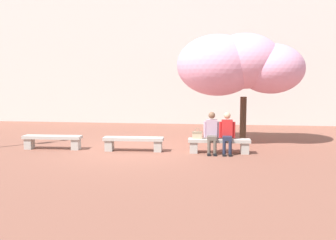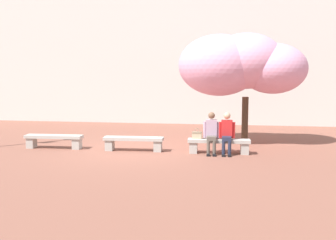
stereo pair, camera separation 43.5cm
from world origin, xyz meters
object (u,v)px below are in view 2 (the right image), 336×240
Objects in this scene: stone_bench_center at (219,144)px; cherry_tree_main at (242,65)px; person_seated_right at (227,132)px; stone_bench_west_end at (54,139)px; handbag at (197,135)px; stone_bench_near_west at (134,141)px; person_seated_left at (211,131)px.

cherry_tree_main is at bearing 70.73° from stone_bench_center.
stone_bench_center is at bearing 167.34° from person_seated_right.
person_seated_right reaches higher than stone_bench_west_end.
handbag reaches higher than stone_bench_west_end.
stone_bench_near_west is at bearing 178.97° from person_seated_right.
person_seated_right is at bearing -0.54° from stone_bench_west_end.
stone_bench_center is at bearing 0.53° from handbag.
stone_bench_center is 0.46m from person_seated_right.
stone_bench_near_west is 1.00× the size of stone_bench_center.
person_seated_right is at bearing -12.66° from stone_bench_center.
person_seated_left is 3.81× the size of handbag.
stone_bench_near_west is 0.43× the size of cherry_tree_main.
person_seated_left is at bearing 179.99° from person_seated_right.
stone_bench_center is 0.74m from handbag.
handbag is 0.08× the size of cherry_tree_main.
cherry_tree_main is at bearing 30.09° from stone_bench_near_west.
stone_bench_west_end is 5.72× the size of handbag.
person_seated_left is at bearing -114.48° from cherry_tree_main.
stone_bench_near_west is at bearing -149.91° from cherry_tree_main.
cherry_tree_main is at bearing 65.52° from person_seated_left.
person_seated_right is (5.69, -0.05, 0.39)m from stone_bench_west_end.
stone_bench_near_west is at bearing 179.82° from handbag.
handbag is at bearing 174.07° from person_seated_left.
stone_bench_west_end is at bearing 179.92° from handbag.
person_seated_right reaches higher than stone_bench_center.
cherry_tree_main is (3.42, 1.98, 2.48)m from stone_bench_near_west.
stone_bench_near_west is 2.99m from person_seated_right.
stone_bench_west_end is 1.50× the size of person_seated_left.
person_seated_left is at bearing -5.93° from handbag.
stone_bench_west_end is 5.71m from person_seated_right.
stone_bench_near_west is 4.67m from cherry_tree_main.
cherry_tree_main reaches higher than person_seated_right.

